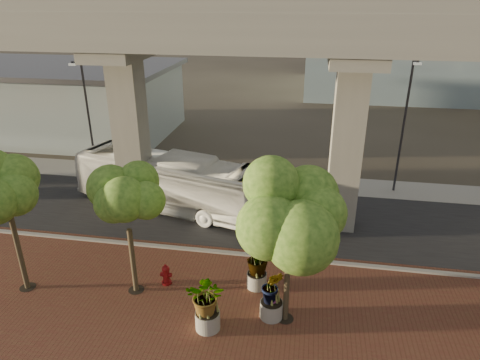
# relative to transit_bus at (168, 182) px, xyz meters

# --- Properties ---
(ground) EXTENTS (160.00, 160.00, 0.00)m
(ground) POSITION_rel_transit_bus_xyz_m (4.21, -2.58, -1.69)
(ground) COLOR #322D24
(ground) RESTS_ON ground
(brick_plaza) EXTENTS (70.00, 13.00, 0.06)m
(brick_plaza) POSITION_rel_transit_bus_xyz_m (4.21, -10.58, -1.66)
(brick_plaza) COLOR brown
(brick_plaza) RESTS_ON ground
(asphalt_road) EXTENTS (90.00, 8.00, 0.04)m
(asphalt_road) POSITION_rel_transit_bus_xyz_m (4.21, -0.58, -1.67)
(asphalt_road) COLOR black
(asphalt_road) RESTS_ON ground
(curb_strip) EXTENTS (70.00, 0.25, 0.16)m
(curb_strip) POSITION_rel_transit_bus_xyz_m (4.21, -4.58, -1.61)
(curb_strip) COLOR gray
(curb_strip) RESTS_ON ground
(far_sidewalk) EXTENTS (90.00, 3.00, 0.06)m
(far_sidewalk) POSITION_rel_transit_bus_xyz_m (4.21, 4.92, -1.66)
(far_sidewalk) COLOR gray
(far_sidewalk) RESTS_ON ground
(transit_viaduct) EXTENTS (72.00, 5.60, 12.40)m
(transit_viaduct) POSITION_rel_transit_bus_xyz_m (4.21, -0.58, 5.60)
(transit_viaduct) COLOR gray
(transit_viaduct) RESTS_ON ground
(station_pavilion) EXTENTS (23.00, 13.00, 6.30)m
(station_pavilion) POSITION_rel_transit_bus_xyz_m (-15.79, 13.42, 1.53)
(station_pavilion) COLOR #AFC2C8
(station_pavilion) RESTS_ON ground
(transit_bus) EXTENTS (12.46, 5.98, 3.38)m
(transit_bus) POSITION_rel_transit_bus_xyz_m (0.00, 0.00, 0.00)
(transit_bus) COLOR white
(transit_bus) RESTS_ON ground
(fire_hydrant) EXTENTS (0.50, 0.45, 1.01)m
(fire_hydrant) POSITION_rel_transit_bus_xyz_m (2.31, -7.43, -1.15)
(fire_hydrant) COLOR maroon
(fire_hydrant) RESTS_ON ground
(planter_front) EXTENTS (2.17, 2.17, 2.39)m
(planter_front) POSITION_rel_transit_bus_xyz_m (4.82, -9.87, -0.18)
(planter_front) COLOR #A39D93
(planter_front) RESTS_ON ground
(planter_right) EXTENTS (2.19, 2.19, 2.34)m
(planter_right) POSITION_rel_transit_bus_xyz_m (6.37, -6.96, -0.21)
(planter_right) COLOR #9E9A8F
(planter_right) RESTS_ON ground
(planter_left) EXTENTS (2.07, 2.07, 2.28)m
(planter_left) POSITION_rel_transit_bus_xyz_m (7.21, -8.81, -0.25)
(planter_left) COLOR #9A948B
(planter_left) RESTS_ON ground
(street_tree_far_west) EXTENTS (3.22, 3.22, 6.18)m
(street_tree_far_west) POSITION_rel_transit_bus_xyz_m (-3.75, -8.76, 3.06)
(street_tree_far_west) COLOR #4A3E2A
(street_tree_far_west) RESTS_ON ground
(street_tree_near_west) EXTENTS (3.39, 3.39, 5.63)m
(street_tree_near_west) POSITION_rel_transit_bus_xyz_m (1.12, -8.11, 2.43)
(street_tree_near_west) COLOR #4A3E2A
(street_tree_near_west) RESTS_ON ground
(street_tree_near_east) EXTENTS (4.22, 4.22, 6.84)m
(street_tree_near_east) POSITION_rel_transit_bus_xyz_m (7.78, -8.83, 3.26)
(street_tree_near_east) COLOR #4A3E2A
(street_tree_near_east) RESTS_ON ground
(streetlamp_west) EXTENTS (0.41, 1.20, 8.30)m
(streetlamp_west) POSITION_rel_transit_bus_xyz_m (-6.42, 3.12, 3.15)
(streetlamp_west) COLOR #2F2E33
(streetlamp_west) RESTS_ON ground
(streetlamp_east) EXTENTS (0.43, 1.25, 8.64)m
(streetlamp_east) POSITION_rel_transit_bus_xyz_m (14.05, 4.67, 3.35)
(streetlamp_east) COLOR #313036
(streetlamp_east) RESTS_ON ground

